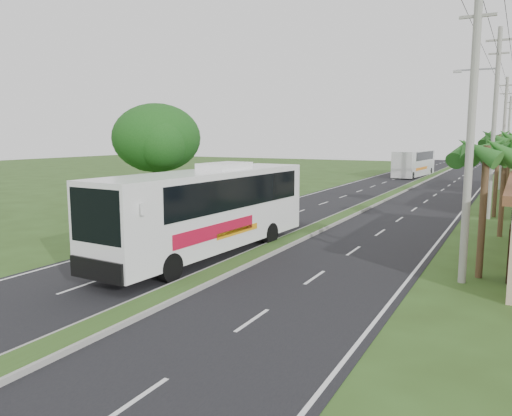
% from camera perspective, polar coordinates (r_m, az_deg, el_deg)
% --- Properties ---
extents(ground, '(180.00, 180.00, 0.00)m').
position_cam_1_polar(ground, '(20.70, -2.42, -6.72)').
color(ground, '#2E471A').
rests_on(ground, ground).
extents(road_asphalt, '(14.00, 160.00, 0.02)m').
position_cam_1_polar(road_asphalt, '(38.97, 12.56, 0.20)').
color(road_asphalt, black).
rests_on(road_asphalt, ground).
extents(median_strip, '(1.20, 160.00, 0.18)m').
position_cam_1_polar(median_strip, '(38.96, 12.57, 0.33)').
color(median_strip, gray).
rests_on(median_strip, ground).
extents(lane_edge_left, '(0.12, 160.00, 0.01)m').
position_cam_1_polar(lane_edge_left, '(41.22, 3.55, 0.80)').
color(lane_edge_left, silver).
rests_on(lane_edge_left, ground).
extents(lane_edge_right, '(0.12, 160.00, 0.01)m').
position_cam_1_polar(lane_edge_right, '(37.79, 22.40, -0.50)').
color(lane_edge_right, silver).
rests_on(lane_edge_right, ground).
extents(palm_verge_a, '(2.40, 2.40, 5.45)m').
position_cam_1_polar(palm_verge_a, '(20.29, 24.87, 5.78)').
color(palm_verge_a, '#473321').
rests_on(palm_verge_a, ground).
extents(palm_verge_b, '(2.40, 2.40, 5.05)m').
position_cam_1_polar(palm_verge_b, '(29.28, 26.60, 5.46)').
color(palm_verge_b, '#473321').
rests_on(palm_verge_b, ground).
extents(palm_verge_c, '(2.40, 2.40, 5.85)m').
position_cam_1_polar(palm_verge_c, '(36.28, 26.01, 7.08)').
color(palm_verge_c, '#473321').
rests_on(palm_verge_c, ground).
extents(palm_verge_d, '(2.40, 2.40, 5.25)m').
position_cam_1_polar(palm_verge_d, '(45.27, 27.02, 6.36)').
color(palm_verge_d, '#473321').
rests_on(palm_verge_d, ground).
extents(shade_tree, '(6.30, 6.00, 7.54)m').
position_cam_1_polar(shade_tree, '(35.17, -11.41, 7.58)').
color(shade_tree, '#473321').
rests_on(shade_tree, ground).
extents(utility_pole_a, '(1.60, 0.28, 11.00)m').
position_cam_1_polar(utility_pole_a, '(19.32, 23.38, 8.55)').
color(utility_pole_a, gray).
rests_on(utility_pole_a, ground).
extents(utility_pole_b, '(3.20, 0.28, 12.00)m').
position_cam_1_polar(utility_pole_b, '(35.30, 25.53, 8.95)').
color(utility_pole_b, gray).
rests_on(utility_pole_b, ground).
extents(utility_pole_c, '(1.60, 0.28, 11.00)m').
position_cam_1_polar(utility_pole_c, '(55.28, 26.45, 7.75)').
color(utility_pole_c, gray).
rests_on(utility_pole_c, ground).
extents(utility_pole_d, '(1.60, 0.28, 10.50)m').
position_cam_1_polar(utility_pole_d, '(75.27, 26.88, 7.45)').
color(utility_pole_d, gray).
rests_on(utility_pole_d, ground).
extents(coach_bus_main, '(3.38, 12.87, 4.12)m').
position_cam_1_polar(coach_bus_main, '(22.23, -5.33, 0.25)').
color(coach_bus_main, white).
rests_on(coach_bus_main, ground).
extents(coach_bus_far, '(3.45, 11.74, 3.37)m').
position_cam_1_polar(coach_bus_far, '(69.21, 17.64, 5.04)').
color(coach_bus_far, silver).
rests_on(coach_bus_far, ground).
extents(motorcyclist, '(1.93, 0.71, 2.25)m').
position_cam_1_polar(motorcyclist, '(29.59, 3.36, -0.60)').
color(motorcyclist, black).
rests_on(motorcyclist, ground).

